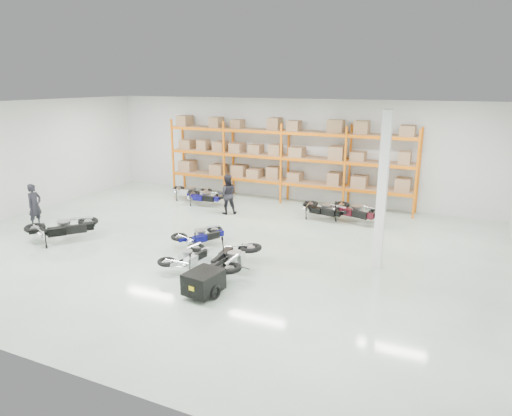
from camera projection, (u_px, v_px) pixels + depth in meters
The scene contains 14 objects.
room at pixel (211, 179), 14.35m from camera, with size 18.00×18.00×18.00m.
pallet_rack at pixel (285, 151), 20.00m from camera, with size 11.28×0.98×3.62m.
structural_column at pixel (382, 192), 12.70m from camera, with size 0.25×0.25×4.50m, color white.
moto_blue_centre at pixel (200, 232), 14.81m from camera, with size 0.71×1.59×0.97m, color #080853, non-canonical shape.
moto_silver_left at pixel (187, 253), 13.03m from camera, with size 0.70×1.57×0.96m, color #B8BBBF, non-canonical shape.
moto_black_far_left at pixel (62, 224), 15.27m from camera, with size 0.90×2.02×1.23m, color black, non-canonical shape.
moto_touring_right at pixel (233, 253), 12.72m from camera, with size 0.85×1.92×1.17m, color black, non-canonical shape.
trailer at pixel (204, 282), 11.37m from camera, with size 0.85×1.59×0.65m.
moto_back_a at pixel (204, 194), 19.80m from camera, with size 0.73×1.64×1.00m, color #0E0B68, non-canonical shape.
moto_back_b at pixel (190, 189), 20.71m from camera, with size 0.74×1.66×1.01m, color silver, non-canonical shape.
moto_back_c at pixel (324, 206), 17.72m from camera, with size 0.79×1.78×1.09m, color black, non-canonical shape.
moto_back_d at pixel (355, 207), 17.37m from camera, with size 0.84×1.89×1.16m, color #400C16, non-canonical shape.
person_left at pixel (35, 206), 16.76m from camera, with size 0.59×0.39×1.62m, color black.
person_back at pixel (227, 194), 18.43m from camera, with size 0.79×0.61×1.62m, color black.
Camera 1 is at (7.14, -12.21, 5.20)m, focal length 32.00 mm.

